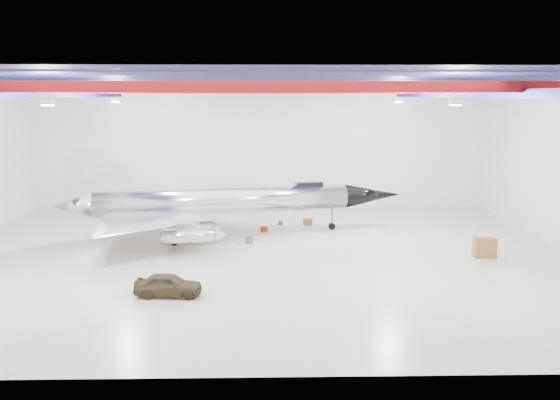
{
  "coord_description": "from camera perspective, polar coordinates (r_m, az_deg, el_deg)",
  "views": [
    {
      "loc": [
        0.78,
        -33.15,
        10.03
      ],
      "look_at": [
        1.49,
        2.0,
        3.26
      ],
      "focal_mm": 35.0,
      "sensor_mm": 36.0,
      "label": 1
    }
  ],
  "objects": [
    {
      "name": "ceiling",
      "position": [
        33.18,
        -2.57,
        12.56
      ],
      "size": [
        40.0,
        40.0,
        0.0
      ],
      "primitive_type": "plane",
      "rotation": [
        3.14,
        0.0,
        0.0
      ],
      "color": "#0A0F38",
      "rests_on": "wall_back"
    },
    {
      "name": "toolbox_red",
      "position": [
        40.97,
        -1.7,
        -3.03
      ],
      "size": [
        0.6,
        0.53,
        0.35
      ],
      "primitive_type": "cube",
      "rotation": [
        0.0,
        0.0,
        0.28
      ],
      "color": "maroon",
      "rests_on": "floor"
    },
    {
      "name": "crate_small",
      "position": [
        43.61,
        -13.62,
        -2.56
      ],
      "size": [
        0.41,
        0.37,
        0.24
      ],
      "primitive_type": "cube",
      "rotation": [
        0.0,
        0.0,
        0.34
      ],
      "color": "#59595B",
      "rests_on": "floor"
    },
    {
      "name": "floor",
      "position": [
        34.65,
        -2.41,
        -5.94
      ],
      "size": [
        40.0,
        40.0,
        0.0
      ],
      "primitive_type": "plane",
      "color": "beige",
      "rests_on": "ground"
    },
    {
      "name": "wall_back",
      "position": [
        48.37,
        -2.08,
        5.51
      ],
      "size": [
        40.0,
        0.0,
        40.0
      ],
      "primitive_type": "plane",
      "rotation": [
        1.57,
        0.0,
        0.0
      ],
      "color": "silver",
      "rests_on": "floor"
    },
    {
      "name": "desk",
      "position": [
        36.66,
        20.59,
        -4.7
      ],
      "size": [
        1.36,
        0.7,
        1.24
      ],
      "primitive_type": "cube",
      "rotation": [
        0.0,
        0.0,
        -0.02
      ],
      "color": "brown",
      "rests_on": "floor"
    },
    {
      "name": "ceiling_structure",
      "position": [
        33.16,
        -2.56,
        11.39
      ],
      "size": [
        39.5,
        29.5,
        1.08
      ],
      "color": "maroon",
      "rests_on": "ceiling"
    },
    {
      "name": "spares_box",
      "position": [
        42.88,
        0.05,
        -2.4
      ],
      "size": [
        0.42,
        0.42,
        0.35
      ],
      "primitive_type": "cylinder",
      "rotation": [
        0.0,
        0.0,
        0.1
      ],
      "color": "#59595B",
      "rests_on": "floor"
    },
    {
      "name": "jeep",
      "position": [
        28.56,
        -11.6,
        -8.66
      ],
      "size": [
        3.48,
        1.57,
        1.16
      ],
      "primitive_type": "imported",
      "rotation": [
        0.0,
        0.0,
        1.51
      ],
      "color": "#3B341D",
      "rests_on": "floor"
    },
    {
      "name": "engine_drum",
      "position": [
        37.65,
        -3.23,
        -4.21
      ],
      "size": [
        0.68,
        0.68,
        0.47
      ],
      "primitive_type": "cylinder",
      "rotation": [
        0.0,
        0.0,
        0.42
      ],
      "color": "#59595B",
      "rests_on": "floor"
    },
    {
      "name": "crate_ply",
      "position": [
        40.55,
        -6.95,
        -3.28
      ],
      "size": [
        0.49,
        0.41,
        0.32
      ],
      "primitive_type": "cube",
      "rotation": [
        0.0,
        0.0,
        -0.09
      ],
      "color": "olive",
      "rests_on": "floor"
    },
    {
      "name": "jet_aircraft",
      "position": [
        39.67,
        -5.96,
        -0.44
      ],
      "size": [
        25.33,
        16.77,
        6.94
      ],
      "rotation": [
        0.0,
        0.0,
        0.17
      ],
      "color": "silver",
      "rests_on": "floor"
    },
    {
      "name": "parts_bin",
      "position": [
        43.05,
        2.91,
        -2.28
      ],
      "size": [
        0.73,
        0.61,
        0.47
      ],
      "primitive_type": "cube",
      "rotation": [
        0.0,
        0.0,
        0.12
      ],
      "color": "olive",
      "rests_on": "floor"
    }
  ]
}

